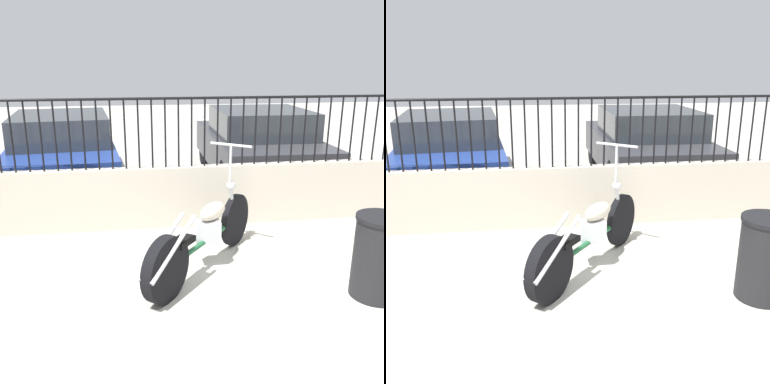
% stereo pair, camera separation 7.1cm
% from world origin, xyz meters
% --- Properties ---
extents(ground_plane, '(40.00, 40.00, 0.00)m').
position_xyz_m(ground_plane, '(0.00, 0.00, 0.00)').
color(ground_plane, '#B7B2A5').
extents(low_wall, '(8.68, 0.18, 0.85)m').
position_xyz_m(low_wall, '(0.00, 2.49, 0.43)').
color(low_wall, beige).
rests_on(low_wall, ground_plane).
extents(fence_railing, '(8.68, 0.04, 0.94)m').
position_xyz_m(fence_railing, '(0.00, 2.49, 1.45)').
color(fence_railing, black).
rests_on(fence_railing, low_wall).
extents(motorcycle_green, '(1.50, 1.81, 1.33)m').
position_xyz_m(motorcycle_green, '(0.05, 1.04, 0.40)').
color(motorcycle_green, black).
rests_on(motorcycle_green, ground_plane).
extents(trash_bin, '(0.51, 0.51, 0.83)m').
position_xyz_m(trash_bin, '(1.69, 0.31, 0.42)').
color(trash_bin, black).
rests_on(trash_bin, ground_plane).
extents(car_blue, '(2.16, 4.28, 1.35)m').
position_xyz_m(car_blue, '(-1.85, 4.77, 0.68)').
color(car_blue, black).
rests_on(car_blue, ground_plane).
extents(car_dark_grey, '(1.99, 4.08, 1.36)m').
position_xyz_m(car_dark_grey, '(1.84, 4.87, 0.69)').
color(car_dark_grey, black).
rests_on(car_dark_grey, ground_plane).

